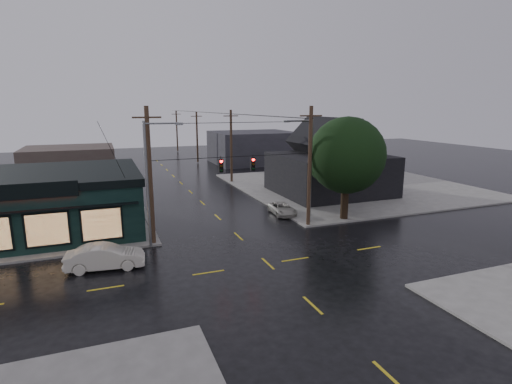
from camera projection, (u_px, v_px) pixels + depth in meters
name	position (u px, v px, depth m)	size (l,w,h in m)	color
ground_plane	(268.00, 264.00, 26.18)	(160.00, 160.00, 0.00)	black
sidewalk_ne	(350.00, 186.00, 51.46)	(28.00, 28.00, 0.15)	slate
pizza_shop	(34.00, 202.00, 32.13)	(16.30, 12.34, 4.90)	black
ne_building	(330.00, 156.00, 46.03)	(12.60, 11.60, 8.75)	black
corner_tree	(347.00, 156.00, 35.01)	(6.77, 6.77, 9.13)	black
utility_pole_nw	(154.00, 244.00, 29.81)	(2.00, 0.32, 10.15)	#332516
utility_pole_ne	(308.00, 226.00, 34.40)	(2.00, 0.32, 10.15)	#332516
utility_pole_far_a	(232.00, 182.00, 53.99)	(2.00, 0.32, 9.65)	#332516
utility_pole_far_b	(198.00, 163.00, 72.22)	(2.00, 0.32, 9.15)	#332516
utility_pole_far_c	(178.00, 152.00, 90.44)	(2.00, 0.32, 9.15)	#332516
span_signal_assembly	(237.00, 164.00, 30.93)	(13.00, 0.48, 1.23)	black
streetlight_nw	(151.00, 248.00, 29.06)	(5.40, 0.30, 9.15)	gray
streetlight_ne	(309.00, 223.00, 35.22)	(5.40, 0.30, 9.15)	gray
bg_building_west	(70.00, 162.00, 57.21)	(12.00, 10.00, 4.40)	#3D2F2C
bg_building_east	(253.00, 147.00, 72.25)	(14.00, 12.00, 5.60)	#29282D
sedan_cream	(105.00, 257.00, 25.22)	(1.67, 4.80, 1.58)	beige
suv_silver	(282.00, 209.00, 37.96)	(1.85, 4.01, 1.11)	#ADAAA0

